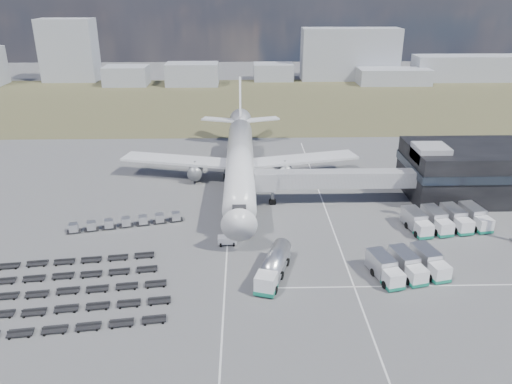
{
  "coord_description": "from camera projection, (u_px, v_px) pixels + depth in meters",
  "views": [
    {
      "loc": [
        0.86,
        -66.52,
        38.9
      ],
      "look_at": [
        2.95,
        17.05,
        4.0
      ],
      "focal_mm": 35.0,
      "sensor_mm": 36.0,
      "label": 1
    }
  ],
  "objects": [
    {
      "name": "pushback_tug",
      "position": [
        227.0,
        240.0,
        80.42
      ],
      "size": [
        3.08,
        1.82,
        1.38
      ],
      "primitive_type": "cube",
      "rotation": [
        0.0,
        0.0,
        0.04
      ],
      "color": "silver",
      "rests_on": "ground"
    },
    {
      "name": "airliner",
      "position": [
        240.0,
        158.0,
        104.16
      ],
      "size": [
        51.59,
        64.53,
        17.62
      ],
      "color": "silver",
      "rests_on": "ground"
    },
    {
      "name": "uld_row",
      "position": [
        126.0,
        222.0,
        86.16
      ],
      "size": [
        19.33,
        6.04,
        1.52
      ],
      "rotation": [
        0.0,
        0.0,
        0.24
      ],
      "color": "black",
      "rests_on": "ground"
    },
    {
      "name": "service_trucks_near",
      "position": [
        407.0,
        265.0,
        71.58
      ],
      "size": [
        11.2,
        9.44,
        2.97
      ],
      "rotation": [
        0.0,
        0.0,
        0.23
      ],
      "color": "silver",
      "rests_on": "ground"
    },
    {
      "name": "jet_bridge",
      "position": [
        324.0,
        179.0,
        93.59
      ],
      "size": [
        30.3,
        3.8,
        7.05
      ],
      "color": "#939399",
      "rests_on": "ground"
    },
    {
      "name": "grass_strip",
      "position": [
        241.0,
        102.0,
        177.8
      ],
      "size": [
        420.0,
        90.0,
        0.01
      ],
      "primitive_type": "cube",
      "color": "brown",
      "rests_on": "ground"
    },
    {
      "name": "ground",
      "position": [
        240.0,
        259.0,
        76.33
      ],
      "size": [
        420.0,
        420.0,
        0.0
      ],
      "primitive_type": "plane",
      "color": "#565659",
      "rests_on": "ground"
    },
    {
      "name": "fuel_tanker",
      "position": [
        273.0,
        266.0,
        70.93
      ],
      "size": [
        5.99,
        11.51,
        3.61
      ],
      "rotation": [
        0.0,
        0.0,
        -0.3
      ],
      "color": "silver",
      "rests_on": "ground"
    },
    {
      "name": "terminal",
      "position": [
        484.0,
        170.0,
        97.52
      ],
      "size": [
        30.4,
        16.4,
        11.0
      ],
      "color": "black",
      "rests_on": "ground"
    },
    {
      "name": "catering_truck",
      "position": [
        282.0,
        176.0,
        105.22
      ],
      "size": [
        3.7,
        6.32,
        2.72
      ],
      "rotation": [
        0.0,
        0.0,
        0.23
      ],
      "color": "silver",
      "rests_on": "ground"
    },
    {
      "name": "lane_markings",
      "position": [
        301.0,
        249.0,
        79.32
      ],
      "size": [
        47.12,
        110.0,
        0.01
      ],
      "color": "silver",
      "rests_on": "ground"
    },
    {
      "name": "service_trucks_far",
      "position": [
        446.0,
        219.0,
        85.47
      ],
      "size": [
        14.42,
        9.39,
        2.99
      ],
      "rotation": [
        0.0,
        0.0,
        0.15
      ],
      "color": "silver",
      "rests_on": "ground"
    },
    {
      "name": "skyline",
      "position": [
        223.0,
        62.0,
        211.33
      ],
      "size": [
        307.01,
        24.17,
        25.7
      ],
      "color": "#9A9DA8",
      "rests_on": "ground"
    },
    {
      "name": "baggage_dollies",
      "position": [
        67.0,
        292.0,
        67.55
      ],
      "size": [
        28.59,
        21.19,
        0.71
      ],
      "rotation": [
        0.0,
        0.0,
        0.13
      ],
      "color": "black",
      "rests_on": "ground"
    }
  ]
}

